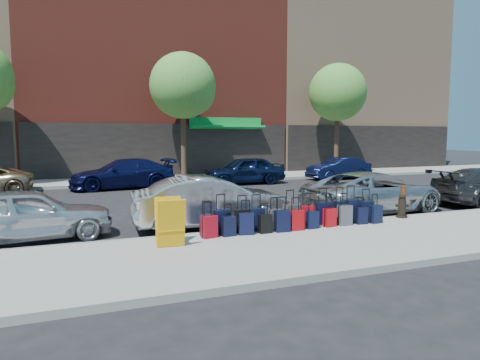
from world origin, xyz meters
name	(u,v)px	position (x,y,z in m)	size (l,w,h in m)	color
ground	(232,206)	(0.00, 0.00, 0.00)	(120.00, 120.00, 0.00)	black
sidewalk_near	(326,245)	(0.00, -6.50, 0.07)	(60.00, 4.00, 0.15)	gray
sidewalk_far	(174,179)	(0.00, 10.00, 0.07)	(60.00, 4.00, 0.15)	gray
curb_near	(286,228)	(0.00, -4.48, 0.07)	(60.00, 0.08, 0.15)	gray
curb_far	(182,183)	(0.00, 7.98, 0.07)	(60.00, 0.08, 0.15)	gray
building_center	(148,37)	(0.00, 17.99, 9.98)	(17.00, 12.85, 20.00)	maroon
building_right	(331,64)	(16.00, 17.99, 8.98)	(15.00, 12.12, 18.00)	tan
tree_center	(185,88)	(0.64, 9.50, 5.41)	(3.80, 3.80, 7.27)	black
tree_right	(339,94)	(11.14, 9.50, 5.41)	(3.80, 3.80, 7.27)	black
suitcase_front_0	(207,225)	(-2.43, -4.84, 0.43)	(0.37, 0.22, 0.88)	black
suitcase_front_1	(222,222)	(-2.04, -4.85, 0.47)	(0.45, 0.29, 1.03)	black
suitcase_front_2	(243,221)	(-1.47, -4.85, 0.45)	(0.42, 0.25, 0.97)	black
suitcase_front_3	(257,219)	(-1.05, -4.79, 0.45)	(0.43, 0.27, 0.96)	black
suitcase_front_4	(275,219)	(-0.50, -4.75, 0.42)	(0.38, 0.25, 0.85)	#404045
suitcase_front_5	(291,216)	(-0.02, -4.79, 0.47)	(0.46, 0.31, 1.03)	#38373C
suitcase_front_6	(307,216)	(0.50, -4.76, 0.44)	(0.41, 0.27, 0.92)	maroon
suitcase_front_7	(323,213)	(1.01, -4.77, 0.48)	(0.46, 0.29, 1.04)	black
suitcase_front_8	(341,212)	(1.57, -4.80, 0.48)	(0.46, 0.29, 1.05)	black
suitcase_front_9	(352,211)	(1.94, -4.80, 0.49)	(0.45, 0.26, 1.07)	black
suitcase_front_10	(366,211)	(2.47, -4.79, 0.45)	(0.42, 0.27, 0.95)	black
suitcase_back_0	(209,227)	(-2.45, -5.11, 0.43)	(0.41, 0.28, 0.89)	maroon
suitcase_back_1	(229,226)	(-1.95, -5.11, 0.40)	(0.36, 0.23, 0.81)	black
suitcase_back_2	(246,224)	(-1.49, -5.12, 0.43)	(0.40, 0.28, 0.89)	black
suitcase_back_3	(265,224)	(-0.97, -5.15, 0.40)	(0.33, 0.20, 0.79)	black
suitcase_back_4	(282,221)	(-0.48, -5.16, 0.44)	(0.40, 0.25, 0.92)	black
suitcase_back_5	(296,220)	(-0.06, -5.14, 0.42)	(0.37, 0.22, 0.88)	maroon
suitcase_back_6	(312,220)	(0.45, -5.11, 0.39)	(0.33, 0.20, 0.77)	black
suitcase_back_7	(330,217)	(1.02, -5.08, 0.41)	(0.37, 0.25, 0.82)	#A40A11
suitcase_back_8	(345,215)	(1.51, -5.08, 0.43)	(0.39, 0.23, 0.91)	#434248
suitcase_back_9	(361,216)	(2.06, -5.10, 0.39)	(0.34, 0.21, 0.77)	black
suitcase_back_10	(376,214)	(2.52, -5.14, 0.41)	(0.37, 0.24, 0.84)	black
fire_hydrant	(402,206)	(3.83, -4.74, 0.50)	(0.38, 0.34, 0.76)	black
bollard	(403,201)	(3.86, -4.74, 0.65)	(0.18, 0.18, 0.97)	#38190C
display_rack	(170,223)	(-3.52, -5.54, 0.69)	(0.64, 0.70, 1.09)	#D4970B
car_near_0	(29,214)	(-6.61, -3.20, 0.69)	(1.62, 4.02, 1.37)	silver
car_near_1	(212,202)	(-1.83, -3.37, 0.75)	(1.59, 4.55, 1.50)	silver
car_near_2	(374,192)	(4.13, -3.04, 0.71)	(2.36, 5.11, 1.42)	#BABDC1
car_far_1	(123,174)	(-3.23, 7.07, 0.75)	(2.09, 5.15, 1.49)	#0D113D
car_far_2	(244,170)	(3.20, 6.70, 0.76)	(1.79, 4.45, 1.52)	#0B1633
car_far_3	(339,168)	(9.54, 7.03, 0.66)	(1.40, 4.03, 1.33)	#0C1436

